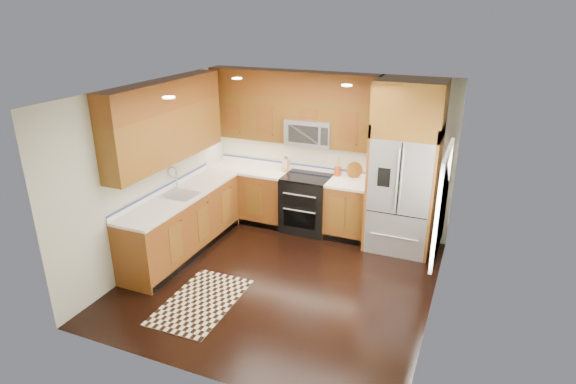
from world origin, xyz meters
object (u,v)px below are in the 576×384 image
at_px(refrigerator, 404,168).
at_px(rug, 201,301).
at_px(range, 306,203).
at_px(utensil_crock, 338,170).
at_px(knife_block, 286,165).

height_order(refrigerator, rug, refrigerator).
distance_m(range, rug, 2.62).
relative_size(rug, utensil_crock, 4.60).
relative_size(knife_block, utensil_crock, 0.83).
xyz_separation_m(knife_block, utensil_crock, (0.88, 0.09, 0.00)).
distance_m(range, knife_block, 0.74).
relative_size(range, rug, 0.68).
bearing_deg(rug, knife_block, 88.14).
bearing_deg(utensil_crock, rug, -108.27).
bearing_deg(knife_block, utensil_crock, 5.81).
bearing_deg(refrigerator, range, 178.60).
distance_m(range, refrigerator, 1.76).
distance_m(rug, utensil_crock, 3.11).
distance_m(refrigerator, rug, 3.47).
bearing_deg(range, utensil_crock, 29.79).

